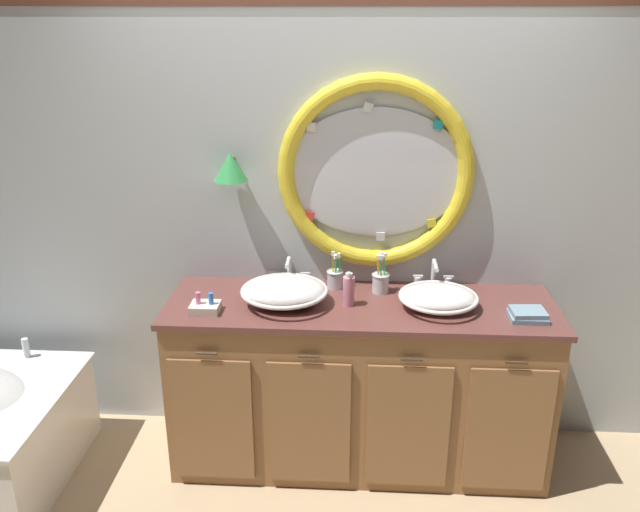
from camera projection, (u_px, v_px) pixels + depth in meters
ground_plane at (333, 487)px, 3.29m from camera, size 14.00×14.00×0.00m
back_wall_assembly at (341, 204)px, 3.37m from camera, size 6.40×0.26×2.60m
vanity_counter at (359, 382)px, 3.37m from camera, size 1.92×0.62×0.90m
sink_basin_left at (284, 291)px, 3.18m from camera, size 0.43×0.43×0.14m
sink_basin_right at (438, 297)px, 3.14m from camera, size 0.39×0.39×0.11m
faucet_set_left at (289, 274)px, 3.40m from camera, size 0.22×0.14×0.16m
faucet_set_right at (433, 277)px, 3.35m from camera, size 0.21×0.15×0.16m
toothbrush_holder_left at (335, 278)px, 3.37m from camera, size 0.09×0.09×0.20m
toothbrush_holder_right at (381, 281)px, 3.32m from camera, size 0.09×0.09×0.21m
soap_dispenser at (349, 290)px, 3.16m from camera, size 0.06×0.06×0.18m
folded_hand_towel at (528, 315)px, 3.04m from camera, size 0.17×0.14×0.05m
toiletry_basket at (205, 307)px, 3.11m from camera, size 0.14×0.11×0.10m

